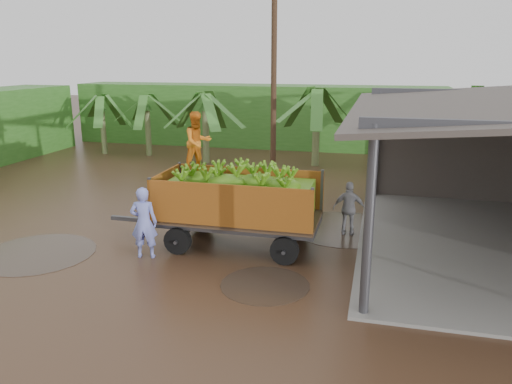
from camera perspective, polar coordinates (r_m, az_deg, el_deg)
ground at (r=15.29m, az=-7.55°, el=-4.84°), size 100.00×100.00×0.00m
hedge_north at (r=30.43m, az=-0.07°, el=8.76°), size 22.00×3.00×3.60m
banana_trailer at (r=13.84m, az=-2.09°, el=-0.90°), size 6.21×2.17×3.76m
man_blue at (r=13.52m, az=-12.69°, el=-3.44°), size 0.79×0.61×1.94m
man_grey at (r=15.16m, az=10.60°, el=-1.87°), size 0.97×0.42×1.64m
utility_pole at (r=21.16m, az=2.05°, el=12.92°), size 1.20×0.24×8.63m
banana_plants at (r=21.94m, az=-10.68°, el=5.98°), size 25.13×21.25×3.93m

